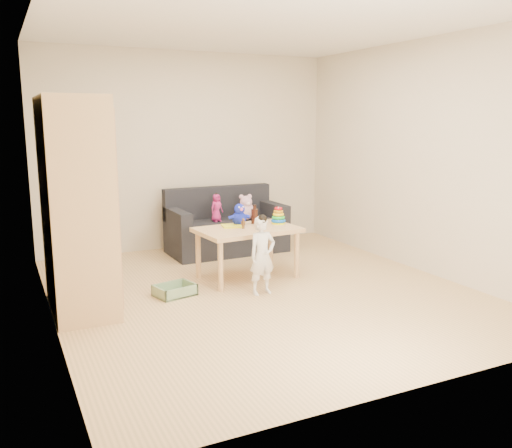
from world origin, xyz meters
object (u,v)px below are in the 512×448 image
wardrobe (76,206)px  sofa (227,236)px  play_table (248,253)px  toddler (262,257)px

wardrobe → sofa: wardrobe is taller
play_table → toddler: bearing=-99.7°
wardrobe → sofa: size_ratio=1.28×
wardrobe → toddler: (1.69, -0.34, -0.58)m
wardrobe → sofa: 2.60m
sofa → play_table: play_table is taller
play_table → wardrobe: bearing=-172.9°
play_table → toddler: (-0.10, -0.56, 0.10)m
sofa → toddler: (-0.35, -1.77, 0.17)m
sofa → play_table: bearing=-103.1°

